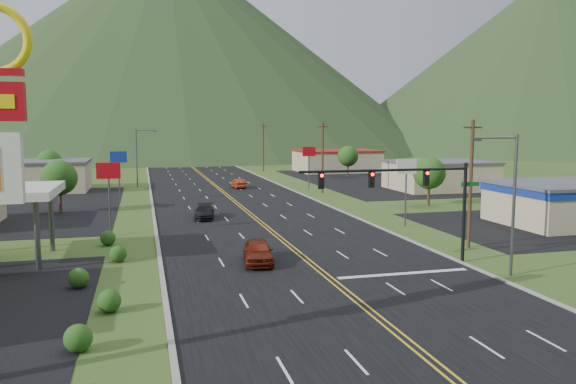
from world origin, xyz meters
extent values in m
plane|color=#324D1B|center=(0.00, 0.00, 0.00)|extent=(500.00, 500.00, 0.00)
cube|color=black|center=(0.00, 0.00, 0.00)|extent=(20.00, 460.00, 0.04)
cube|color=gray|center=(-10.15, 0.00, 0.00)|extent=(0.30, 460.00, 0.14)
cylinder|color=black|center=(10.50, 14.00, 3.50)|extent=(0.24, 0.24, 7.00)
cylinder|color=black|center=(4.50, 14.00, 6.60)|extent=(12.00, 0.18, 0.18)
cube|color=#0C591E|center=(10.90, 14.00, 5.50)|extent=(1.40, 0.06, 0.30)
cube|color=black|center=(7.50, 14.00, 6.00)|extent=(0.35, 0.28, 1.05)
sphere|color=#FF0C05|center=(7.50, 13.82, 6.35)|extent=(0.22, 0.22, 0.22)
cube|color=black|center=(3.50, 14.00, 6.00)|extent=(0.35, 0.28, 1.05)
sphere|color=#FF0C05|center=(3.50, 13.82, 6.35)|extent=(0.22, 0.22, 0.22)
cube|color=black|center=(0.00, 14.00, 6.00)|extent=(0.35, 0.28, 1.05)
sphere|color=#FF0C05|center=(0.00, 13.82, 6.35)|extent=(0.22, 0.22, 0.22)
cylinder|color=#59595E|center=(11.50, 10.00, 4.50)|extent=(0.20, 0.20, 9.00)
cylinder|color=#59595E|center=(10.06, 10.00, 8.80)|extent=(2.88, 0.12, 0.12)
cube|color=#59595E|center=(8.62, 10.00, 8.70)|extent=(0.60, 0.25, 0.18)
cylinder|color=#59595E|center=(-12.00, 70.00, 4.50)|extent=(0.20, 0.20, 9.00)
cylinder|color=#59595E|center=(-10.56, 70.00, 8.80)|extent=(2.88, 0.12, 0.12)
cube|color=#59595E|center=(-9.12, 70.00, 8.70)|extent=(0.60, 0.25, 0.18)
cylinder|color=#59595E|center=(-18.00, 19.00, 2.50)|extent=(0.36, 0.36, 5.00)
cylinder|color=#59595E|center=(-18.00, 25.00, 2.50)|extent=(0.36, 0.36, 5.00)
cube|color=#CFB790|center=(-28.00, 68.00, 2.10)|extent=(18.00, 11.00, 4.20)
cube|color=#4C4C51|center=(-28.00, 68.00, 4.35)|extent=(18.40, 11.40, 0.30)
cube|color=#CFB790|center=(32.00, 55.00, 2.00)|extent=(14.00, 11.00, 4.00)
cube|color=#4C4C51|center=(32.00, 55.00, 4.15)|extent=(14.40, 11.40, 0.30)
cube|color=#CFB790|center=(28.00, 90.00, 2.10)|extent=(16.00, 12.00, 4.20)
cube|color=maroon|center=(28.00, 90.00, 4.35)|extent=(16.40, 12.40, 0.30)
cylinder|color=#59595E|center=(-14.00, 30.00, 2.50)|extent=(0.16, 0.16, 5.00)
cube|color=#B00A14|center=(-14.00, 30.00, 5.70)|extent=(2.00, 0.18, 1.40)
cylinder|color=#59595E|center=(-14.00, 52.00, 2.50)|extent=(0.16, 0.16, 5.00)
cube|color=navy|center=(-14.00, 52.00, 5.70)|extent=(2.00, 0.18, 1.40)
cylinder|color=#59595E|center=(13.00, 28.00, 2.50)|extent=(0.16, 0.16, 5.00)
cube|color=white|center=(13.00, 28.00, 5.70)|extent=(2.00, 0.18, 1.40)
cylinder|color=#59595E|center=(13.00, 60.00, 2.50)|extent=(0.16, 0.16, 5.00)
cube|color=#B00A14|center=(13.00, 60.00, 5.70)|extent=(2.00, 0.18, 1.40)
cylinder|color=#382314|center=(-20.00, 45.00, 1.50)|extent=(0.30, 0.30, 3.00)
sphere|color=#1F5016|center=(-20.00, 45.00, 3.90)|extent=(3.84, 3.84, 3.84)
cylinder|color=#382314|center=(-25.00, 72.00, 1.50)|extent=(0.30, 0.30, 3.00)
sphere|color=#1F5016|center=(-25.00, 72.00, 3.90)|extent=(3.84, 3.84, 3.84)
cylinder|color=#382314|center=(22.00, 40.00, 1.50)|extent=(0.30, 0.30, 3.00)
sphere|color=#1F5016|center=(22.00, 40.00, 3.90)|extent=(3.84, 3.84, 3.84)
cylinder|color=#382314|center=(26.00, 78.00, 1.50)|extent=(0.30, 0.30, 3.00)
sphere|color=#1F5016|center=(26.00, 78.00, 3.90)|extent=(3.84, 3.84, 3.84)
cylinder|color=#382314|center=(13.50, 18.00, 5.00)|extent=(0.28, 0.28, 10.00)
cube|color=#382314|center=(13.50, 18.00, 9.40)|extent=(1.60, 0.12, 0.12)
cylinder|color=#382314|center=(13.50, 55.00, 5.00)|extent=(0.28, 0.28, 10.00)
cube|color=#382314|center=(13.50, 55.00, 9.40)|extent=(1.60, 0.12, 0.12)
cylinder|color=#382314|center=(13.50, 95.00, 5.00)|extent=(0.28, 0.28, 10.00)
cube|color=#382314|center=(13.50, 95.00, 9.40)|extent=(1.60, 0.12, 0.12)
cylinder|color=#382314|center=(13.50, 135.00, 5.00)|extent=(0.28, 0.28, 10.00)
cube|color=#382314|center=(13.50, 135.00, 9.40)|extent=(1.60, 0.12, 0.12)
cone|color=#1C3116|center=(0.00, 220.00, 42.50)|extent=(220.00, 220.00, 85.00)
cone|color=#1C3116|center=(147.84, 176.19, 35.00)|extent=(180.00, 180.00, 70.00)
imported|color=#64180B|center=(-3.55, 17.13, 0.82)|extent=(2.57, 5.05, 1.65)
imported|color=black|center=(-5.13, 36.95, 0.69)|extent=(2.58, 4.96, 1.37)
imported|color=maroon|center=(3.02, 64.24, 0.71)|extent=(1.75, 4.37, 1.41)
camera|label=1|loc=(-11.14, -20.34, 9.54)|focal=35.00mm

